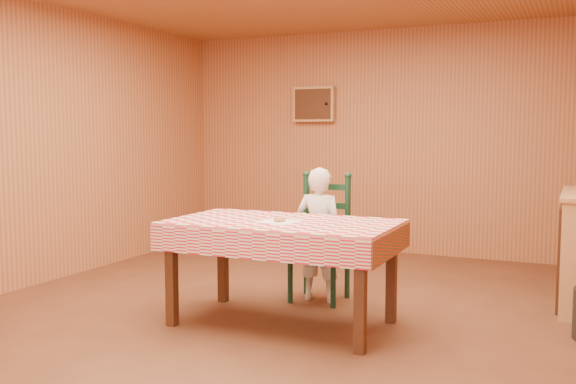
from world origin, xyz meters
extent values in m
plane|color=brown|center=(0.00, 0.00, 0.00)|extent=(6.00, 6.00, 0.00)
cube|color=#B87042|center=(0.00, 3.00, 1.30)|extent=(5.00, 0.10, 2.60)
cube|color=#B87042|center=(-2.50, 0.00, 1.30)|extent=(0.10, 6.00, 2.60)
cube|color=tan|center=(-0.90, 2.94, 1.75)|extent=(0.52, 0.08, 0.42)
cube|color=#4A2613|center=(-0.90, 2.90, 1.75)|extent=(0.46, 0.02, 0.36)
sphere|color=black|center=(-0.72, 2.88, 1.75)|extent=(0.04, 0.04, 0.04)
cube|color=#4A2613|center=(0.10, -0.12, 0.72)|extent=(1.60, 0.90, 0.06)
cube|color=#4A2613|center=(-0.62, -0.49, 0.34)|extent=(0.07, 0.07, 0.69)
cube|color=#4A2613|center=(0.82, -0.49, 0.34)|extent=(0.07, 0.07, 0.69)
cube|color=#4A2613|center=(-0.62, 0.25, 0.34)|extent=(0.07, 0.07, 0.69)
cube|color=#4A2613|center=(0.82, 0.25, 0.34)|extent=(0.07, 0.07, 0.69)
cube|color=red|center=(0.10, -0.12, 0.76)|extent=(1.64, 0.94, 0.02)
cube|color=red|center=(0.10, -0.59, 0.66)|extent=(1.64, 0.02, 0.18)
cube|color=red|center=(0.10, 0.35, 0.66)|extent=(1.64, 0.02, 0.18)
cube|color=#2F612C|center=(-0.72, -0.12, 0.66)|extent=(0.02, 0.94, 0.18)
cube|color=#2F612C|center=(0.92, -0.12, 0.66)|extent=(0.02, 0.94, 0.18)
cube|color=black|center=(0.10, 0.61, 0.43)|extent=(0.44, 0.40, 0.04)
cylinder|color=black|center=(-0.09, 0.44, 0.21)|extent=(0.04, 0.04, 0.41)
cylinder|color=black|center=(0.29, 0.44, 0.21)|extent=(0.04, 0.04, 0.41)
cylinder|color=black|center=(-0.09, 0.78, 0.21)|extent=(0.04, 0.04, 0.41)
cylinder|color=black|center=(0.29, 0.78, 0.21)|extent=(0.04, 0.04, 0.41)
cylinder|color=black|center=(-0.09, 0.78, 0.75)|extent=(0.05, 0.05, 0.60)
sphere|color=black|center=(-0.09, 0.78, 1.05)|extent=(0.06, 0.06, 0.06)
cylinder|color=black|center=(0.29, 0.78, 0.75)|extent=(0.05, 0.05, 0.60)
sphere|color=black|center=(0.29, 0.78, 1.05)|extent=(0.06, 0.06, 0.06)
cube|color=black|center=(0.10, 0.78, 0.63)|extent=(0.38, 0.03, 0.05)
cube|color=black|center=(0.10, 0.78, 0.79)|extent=(0.38, 0.03, 0.05)
cube|color=black|center=(0.10, 0.78, 0.95)|extent=(0.38, 0.03, 0.05)
imported|color=white|center=(0.10, 0.61, 0.56)|extent=(0.41, 0.27, 1.12)
cube|color=white|center=(0.10, -0.17, 0.77)|extent=(0.28, 0.28, 0.00)
torus|color=#C57D46|center=(0.10, -0.17, 0.79)|extent=(0.11, 0.11, 0.03)
cube|color=#4A2613|center=(1.95, 1.37, 0.45)|extent=(0.02, 1.20, 0.80)
camera|label=1|loc=(2.06, -4.32, 1.42)|focal=40.00mm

